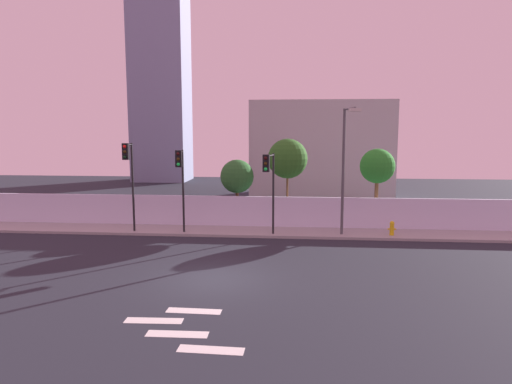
% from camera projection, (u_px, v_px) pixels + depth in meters
% --- Properties ---
extents(ground_plane, '(80.00, 80.00, 0.00)m').
position_uv_depth(ground_plane, '(213.00, 279.00, 17.83)').
color(ground_plane, '#22242D').
extents(sidewalk, '(36.00, 2.40, 0.15)m').
position_uv_depth(sidewalk, '(239.00, 232.00, 25.91)').
color(sidewalk, '#979797').
rests_on(sidewalk, ground).
extents(perimeter_wall, '(36.00, 0.18, 1.80)m').
position_uv_depth(perimeter_wall, '(241.00, 211.00, 27.05)').
color(perimeter_wall, silver).
rests_on(perimeter_wall, sidewalk).
extents(crosswalk_marking, '(3.92, 3.03, 0.01)m').
position_uv_depth(crosswalk_marking, '(183.00, 328.00, 13.36)').
color(crosswalk_marking, silver).
rests_on(crosswalk_marking, ground).
extents(traffic_light_left, '(0.35, 1.27, 4.66)m').
position_uv_depth(traffic_light_left, '(181.00, 173.00, 24.52)').
color(traffic_light_left, black).
rests_on(traffic_light_left, sidewalk).
extents(traffic_light_center, '(0.34, 1.11, 5.03)m').
position_uv_depth(traffic_light_center, '(129.00, 168.00, 24.85)').
color(traffic_light_center, black).
rests_on(traffic_light_center, sidewalk).
extents(traffic_light_right, '(0.55, 1.75, 4.48)m').
position_uv_depth(traffic_light_right, '(269.00, 176.00, 23.84)').
color(traffic_light_right, black).
rests_on(traffic_light_right, sidewalk).
extents(street_lamp_curbside, '(0.74, 1.89, 6.88)m').
position_uv_depth(street_lamp_curbside, '(345.00, 161.00, 24.17)').
color(street_lamp_curbside, '#4C4C51').
rests_on(street_lamp_curbside, sidewalk).
extents(fire_hydrant, '(0.44, 0.26, 0.79)m').
position_uv_depth(fire_hydrant, '(392.00, 228.00, 24.64)').
color(fire_hydrant, gold).
rests_on(fire_hydrant, sidewalk).
extents(roadside_tree_leftmost, '(2.10, 2.10, 4.08)m').
position_uv_depth(roadside_tree_leftmost, '(237.00, 177.00, 28.07)').
color(roadside_tree_leftmost, brown).
rests_on(roadside_tree_leftmost, ground).
extents(roadside_tree_midleft, '(2.45, 2.45, 5.37)m').
position_uv_depth(roadside_tree_midleft, '(288.00, 159.00, 27.65)').
color(roadside_tree_midleft, brown).
rests_on(roadside_tree_midleft, ground).
extents(roadside_tree_midright, '(2.11, 2.11, 4.78)m').
position_uv_depth(roadside_tree_midright, '(377.00, 167.00, 27.24)').
color(roadside_tree_midright, brown).
rests_on(roadside_tree_midright, ground).
extents(low_building_distant, '(12.16, 6.00, 8.41)m').
position_uv_depth(low_building_distant, '(320.00, 150.00, 39.99)').
color(low_building_distant, '#ADADAD').
rests_on(low_building_distant, ground).
extents(tower_on_skyline, '(6.28, 5.00, 26.62)m').
position_uv_depth(tower_on_skyline, '(160.00, 67.00, 52.18)').
color(tower_on_skyline, gray).
rests_on(tower_on_skyline, ground).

